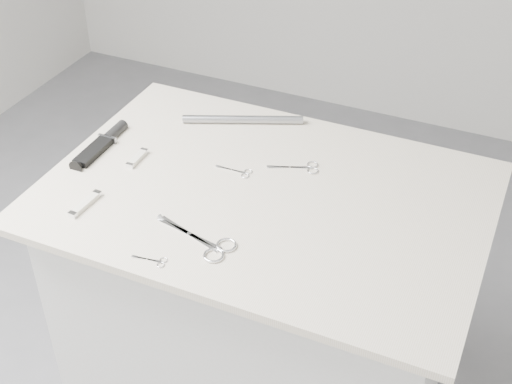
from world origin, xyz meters
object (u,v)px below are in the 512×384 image
at_px(embroidery_scissors_a, 303,168).
at_px(pocket_knife_a, 85,204).
at_px(tiny_scissors, 154,261).
at_px(pocket_knife_b, 137,158).
at_px(embroidery_scissors_b, 239,172).
at_px(sheathed_knife, 104,143).
at_px(plinth, 264,333).
at_px(large_shears, 209,244).
at_px(metal_rail, 243,119).

distance_m(embroidery_scissors_a, pocket_knife_a, 0.51).
height_order(tiny_scissors, pocket_knife_b, pocket_knife_b).
bearing_deg(embroidery_scissors_a, embroidery_scissors_b, -171.65).
bearing_deg(sheathed_knife, pocket_knife_b, -102.48).
height_order(plinth, tiny_scissors, tiny_scissors).
bearing_deg(tiny_scissors, plinth, 61.80).
relative_size(embroidery_scissors_b, pocket_knife_b, 1.13).
height_order(plinth, embroidery_scissors_b, embroidery_scissors_b).
relative_size(tiny_scissors, pocket_knife_a, 0.75).
bearing_deg(embroidery_scissors_b, sheathed_knife, -176.28).
bearing_deg(large_shears, embroidery_scissors_a, 91.63).
distance_m(plinth, embroidery_scissors_a, 0.49).
relative_size(sheathed_knife, pocket_knife_a, 2.00).
bearing_deg(tiny_scissors, pocket_knife_a, 149.67).
bearing_deg(embroidery_scissors_a, large_shears, -124.82).
distance_m(embroidery_scissors_a, pocket_knife_b, 0.40).
relative_size(embroidery_scissors_a, tiny_scissors, 1.63).
height_order(sheathed_knife, metal_rail, metal_rail).
relative_size(embroidery_scissors_b, pocket_knife_a, 0.89).
height_order(plinth, sheathed_knife, sheathed_knife).
xyz_separation_m(tiny_scissors, pocket_knife_b, (-0.22, 0.30, 0.00)).
bearing_deg(pocket_knife_a, large_shears, -87.67).
xyz_separation_m(large_shears, sheathed_knife, (-0.41, 0.23, 0.00)).
bearing_deg(pocket_knife_b, pocket_knife_a, 175.99).
xyz_separation_m(plinth, tiny_scissors, (-0.11, -0.30, 0.47)).
bearing_deg(embroidery_scissors_b, tiny_scissors, -95.13).
relative_size(plinth, tiny_scissors, 12.15).
xyz_separation_m(embroidery_scissors_b, pocket_knife_a, (-0.26, -0.25, 0.00)).
height_order(sheathed_knife, pocket_knife_a, sheathed_knife).
bearing_deg(pocket_knife_a, metal_rail, -16.68).
bearing_deg(pocket_knife_b, metal_rail, -32.92).
bearing_deg(plinth, large_shears, -98.97).
height_order(plinth, pocket_knife_a, pocket_knife_a).
bearing_deg(tiny_scissors, embroidery_scissors_a, 62.14).
bearing_deg(embroidery_scissors_b, pocket_knife_b, -168.79).
distance_m(pocket_knife_b, metal_rail, 0.31).
bearing_deg(large_shears, sheathed_knife, 165.10).
distance_m(tiny_scissors, pocket_knife_a, 0.25).
xyz_separation_m(sheathed_knife, pocket_knife_a, (0.10, -0.22, -0.00)).
bearing_deg(metal_rail, tiny_scissors, -83.83).
xyz_separation_m(sheathed_knife, pocket_knife_b, (0.11, -0.02, -0.00)).
distance_m(large_shears, metal_rail, 0.49).
distance_m(large_shears, pocket_knife_a, 0.31).
height_order(large_shears, pocket_knife_b, pocket_knife_b).
bearing_deg(large_shears, tiny_scissors, -117.14).
bearing_deg(embroidery_scissors_b, plinth, -29.71).
xyz_separation_m(embroidery_scissors_a, embroidery_scissors_b, (-0.13, -0.08, -0.00)).
height_order(large_shears, pocket_knife_a, pocket_knife_a).
bearing_deg(metal_rail, pocket_knife_b, -121.74).
xyz_separation_m(large_shears, metal_rail, (-0.14, 0.47, 0.01)).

